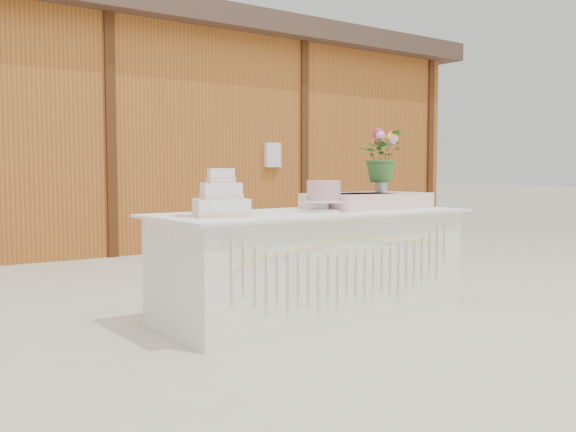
# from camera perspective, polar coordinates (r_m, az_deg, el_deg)

# --- Properties ---
(ground) EXTENTS (80.00, 80.00, 0.00)m
(ground) POSITION_cam_1_polar(r_m,az_deg,el_deg) (4.81, 2.13, -8.78)
(ground) COLOR beige
(ground) RESTS_ON ground
(barn) EXTENTS (12.60, 4.60, 3.30)m
(barn) POSITION_cam_1_polar(r_m,az_deg,el_deg) (10.12, -19.62, 7.23)
(barn) COLOR #9B5720
(barn) RESTS_ON ground
(cake_table) EXTENTS (2.40, 1.00, 0.77)m
(cake_table) POSITION_cam_1_polar(r_m,az_deg,el_deg) (4.74, 2.18, -4.22)
(cake_table) COLOR white
(cake_table) RESTS_ON ground
(wedding_cake) EXTENTS (0.45, 0.45, 0.31)m
(wedding_cake) POSITION_cam_1_polar(r_m,az_deg,el_deg) (4.24, -5.98, 1.43)
(wedding_cake) COLOR white
(wedding_cake) RESTS_ON cake_table
(pink_cake_stand) EXTENTS (0.32, 0.32, 0.23)m
(pink_cake_stand) POSITION_cam_1_polar(r_m,az_deg,el_deg) (4.72, 3.19, 1.96)
(pink_cake_stand) COLOR white
(pink_cake_stand) RESTS_ON cake_table
(satin_runner) EXTENTS (1.00, 0.61, 0.12)m
(satin_runner) POSITION_cam_1_polar(r_m,az_deg,el_deg) (5.15, 7.06, 1.37)
(satin_runner) COLOR beige
(satin_runner) RESTS_ON cake_table
(flower_vase) EXTENTS (0.10, 0.10, 0.13)m
(flower_vase) POSITION_cam_1_polar(r_m,az_deg,el_deg) (5.26, 8.27, 2.80)
(flower_vase) COLOR #BCBBC0
(flower_vase) RESTS_ON satin_runner
(bouquet) EXTENTS (0.44, 0.41, 0.42)m
(bouquet) POSITION_cam_1_polar(r_m,az_deg,el_deg) (5.26, 8.30, 5.80)
(bouquet) COLOR #346729
(bouquet) RESTS_ON flower_vase
(loose_flowers) EXTENTS (0.22, 0.35, 0.02)m
(loose_flowers) POSITION_cam_1_polar(r_m,az_deg,el_deg) (4.20, -9.08, 0.04)
(loose_flowers) COLOR pink
(loose_flowers) RESTS_ON cake_table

